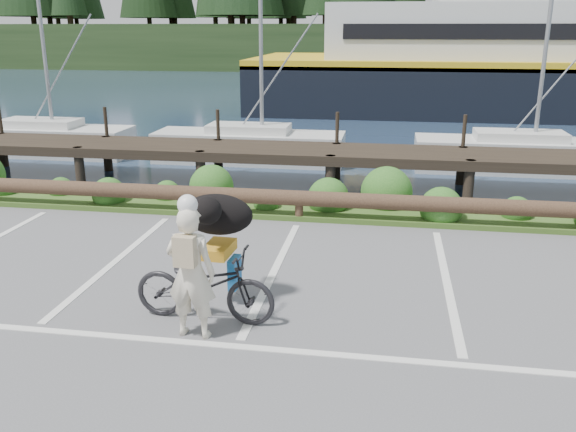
% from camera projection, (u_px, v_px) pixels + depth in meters
% --- Properties ---
extents(ground, '(72.00, 72.00, 0.00)m').
position_uv_depth(ground, '(245.00, 331.00, 7.56)').
color(ground, '#545456').
extents(harbor_backdrop, '(170.00, 160.00, 30.00)m').
position_uv_depth(harbor_backdrop, '(382.00, 56.00, 81.45)').
color(harbor_backdrop, '#1B2B42').
rests_on(harbor_backdrop, ground).
extents(vegetation_strip, '(34.00, 1.60, 0.10)m').
position_uv_depth(vegetation_strip, '(304.00, 208.00, 12.54)').
color(vegetation_strip, '#3D5B21').
rests_on(vegetation_strip, ground).
extents(log_rail, '(32.00, 0.30, 0.60)m').
position_uv_depth(log_rail, '(299.00, 220.00, 11.90)').
color(log_rail, '#443021').
rests_on(log_rail, ground).
extents(bicycle, '(1.87, 0.74, 0.97)m').
position_uv_depth(bicycle, '(205.00, 285.00, 7.72)').
color(bicycle, black).
rests_on(bicycle, ground).
extents(cyclist, '(0.62, 0.42, 1.65)m').
position_uv_depth(cyclist, '(191.00, 273.00, 7.22)').
color(cyclist, beige).
rests_on(cyclist, ground).
extents(dog, '(0.52, 0.98, 0.55)m').
position_uv_depth(dog, '(217.00, 214.00, 8.04)').
color(dog, black).
rests_on(dog, bicycle).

